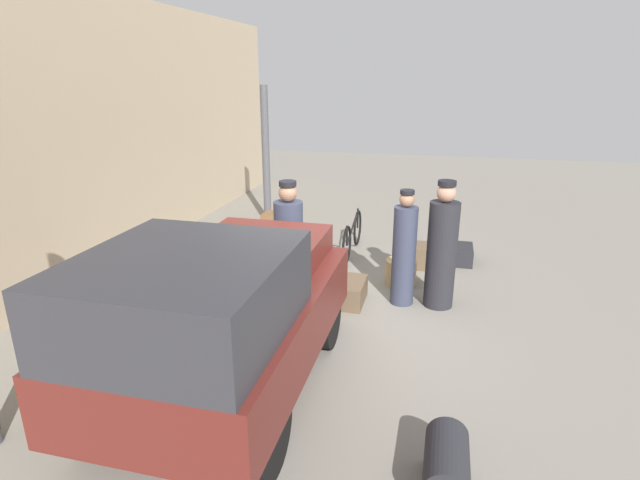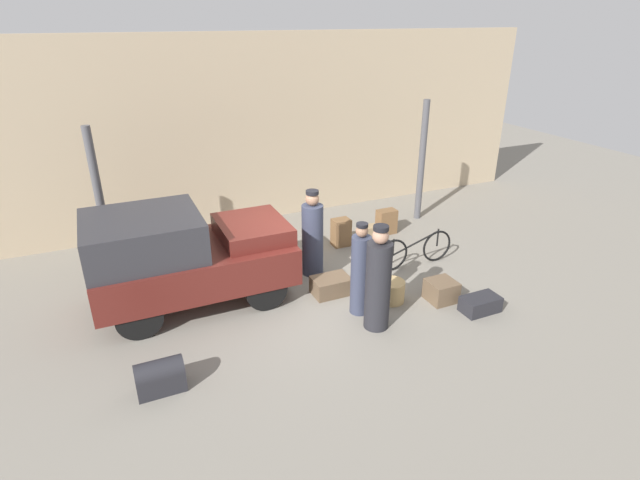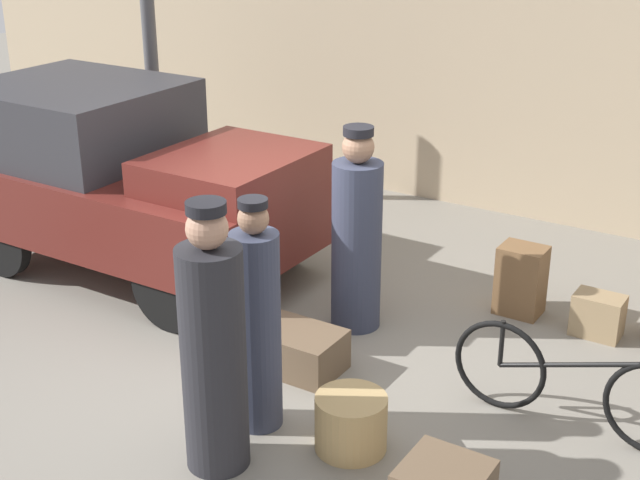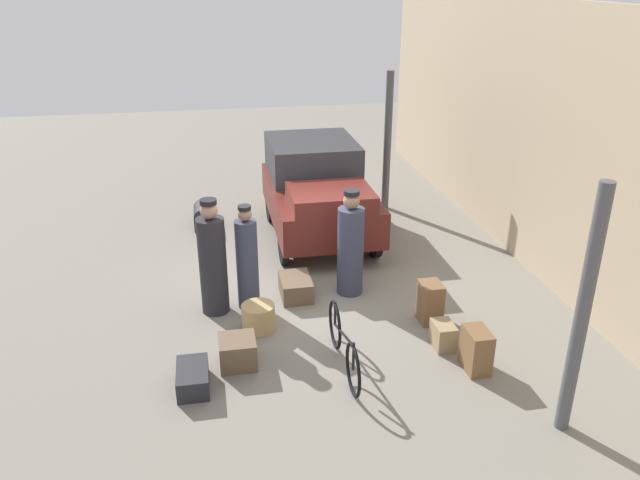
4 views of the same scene
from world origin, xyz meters
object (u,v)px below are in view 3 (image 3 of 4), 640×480
bicycle (574,385)px  porter_carrying_trunk (213,351)px  trunk_large_brown (598,315)px  trunk_wicker_pale (297,350)px  conductor_in_dark_uniform (256,325)px  suitcase_small_leather (521,280)px  truck (126,173)px  wicker_basket (351,423)px  porter_standing_middle (357,239)px

bicycle → porter_carrying_trunk: (-1.87, -1.62, 0.48)m
bicycle → trunk_large_brown: (-0.25, 1.49, -0.17)m
porter_carrying_trunk → trunk_wicker_pale: 1.48m
conductor_in_dark_uniform → suitcase_small_leather: bearing=70.2°
bicycle → conductor_in_dark_uniform: bearing=-150.1°
truck → suitcase_small_leather: size_ratio=5.48×
wicker_basket → suitcase_small_leather: size_ratio=0.78×
wicker_basket → porter_standing_middle: bearing=119.0°
porter_carrying_trunk → conductor_in_dark_uniform: porter_carrying_trunk is taller
porter_standing_middle → trunk_large_brown: porter_standing_middle is taller
truck → trunk_wicker_pale: 2.76m
truck → trunk_wicker_pale: size_ratio=4.93×
wicker_basket → suitcase_small_leather: (0.24, 2.56, 0.12)m
bicycle → trunk_wicker_pale: bearing=-171.2°
wicker_basket → trunk_wicker_pale: wicker_basket is taller
trunk_large_brown → trunk_wicker_pale: 2.59m
bicycle → suitcase_small_leather: size_ratio=2.83×
porter_carrying_trunk → trunk_large_brown: 3.57m
conductor_in_dark_uniform → trunk_wicker_pale: (-0.19, 0.77, -0.62)m
truck → porter_standing_middle: size_ratio=1.95×
porter_carrying_trunk → wicker_basket: bearing=42.2°
trunk_large_brown → truck: bearing=-167.1°
trunk_wicker_pale → truck: bearing=161.9°
bicycle → trunk_large_brown: 1.52m
porter_standing_middle → trunk_wicker_pale: porter_standing_middle is taller
bicycle → porter_carrying_trunk: 2.52m
bicycle → wicker_basket: (-1.20, -1.02, -0.16)m
porter_carrying_trunk → trunk_wicker_pale: size_ratio=2.63×
truck → porter_carrying_trunk: size_ratio=1.88×
conductor_in_dark_uniform → truck: bearing=149.4°
bicycle → suitcase_small_leather: (-0.96, 1.55, -0.04)m
conductor_in_dark_uniform → trunk_wicker_pale: 1.01m
truck → bicycle: (4.61, -0.50, -0.61)m
trunk_large_brown → trunk_wicker_pale: size_ratio=0.58×
truck → wicker_basket: bearing=-23.9°
conductor_in_dark_uniform → bicycle: bearing=29.9°
porter_standing_middle → conductor_in_dark_uniform: bearing=-84.1°
trunk_wicker_pale → trunk_large_brown: bearing=44.5°
porter_carrying_trunk → trunk_large_brown: bearing=62.5°
conductor_in_dark_uniform → trunk_large_brown: size_ratio=4.14×
wicker_basket → trunk_wicker_pale: 1.13m
porter_standing_middle → suitcase_small_leather: bearing=40.9°
wicker_basket → trunk_large_brown: 2.69m
porter_carrying_trunk → conductor_in_dark_uniform: 0.53m
truck → trunk_large_brown: truck is taller
wicker_basket → conductor_in_dark_uniform: conductor_in_dark_uniform is taller
porter_standing_middle → porter_carrying_trunk: bearing=-84.4°
bicycle → suitcase_small_leather: bicycle is taller
trunk_wicker_pale → porter_carrying_trunk: bearing=-80.0°
truck → porter_carrying_trunk: 3.47m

